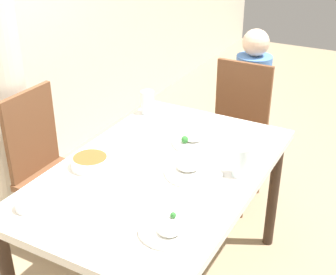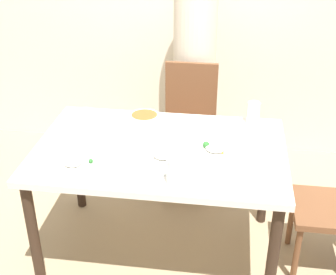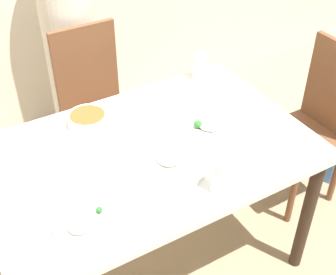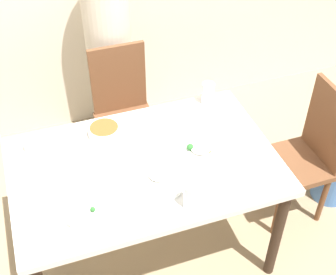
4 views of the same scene
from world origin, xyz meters
TOP-DOWN VIEW (x-y plane):
  - dining_table at (0.00, 0.00)m, footprint 1.40×0.90m
  - chair_adult_spot at (0.09, 0.80)m, footprint 0.40×0.40m
  - chair_child_spot at (1.05, 0.02)m, footprint 0.40×0.40m
  - person_adult at (0.09, 1.12)m, footprint 0.32×0.32m
  - person_child at (1.33, 0.02)m, footprint 0.25×0.25m
  - bowl_curry at (-0.14, 0.30)m, footprint 0.18×0.18m
  - plate_rice_adult at (0.03, -0.15)m, footprint 0.27×0.27m
  - plate_rice_child at (-0.39, -0.26)m, footprint 0.24×0.24m
  - plate_noodles at (0.30, -0.04)m, footprint 0.24×0.24m
  - bowl_rice_small at (-0.53, 0.31)m, footprint 0.11×0.11m
  - glass_water_tall at (0.52, 0.38)m, footprint 0.08×0.08m
  - glass_water_short at (0.13, -0.35)m, footprint 0.07×0.07m
  - napkin_folded at (-0.56, -0.04)m, footprint 0.14×0.14m
  - fork_steel at (-0.12, 0.04)m, footprint 0.18×0.05m
  - spoon_steel at (-0.29, 0.01)m, footprint 0.18×0.06m

SIDE VIEW (x-z plane):
  - chair_adult_spot at x=0.09m, z-range 0.02..0.96m
  - chair_child_spot at x=1.05m, z-range 0.02..0.96m
  - person_child at x=1.33m, z-range -0.04..1.08m
  - dining_table at x=0.00m, z-range 0.29..1.05m
  - napkin_folded at x=-0.56m, z-range 0.76..0.76m
  - fork_steel at x=-0.12m, z-range 0.76..0.76m
  - spoon_steel at x=-0.29m, z-range 0.76..0.76m
  - person_adult at x=0.09m, z-range -0.06..1.57m
  - plate_rice_child at x=-0.39m, z-range 0.75..0.79m
  - plate_rice_adult at x=0.03m, z-range 0.75..0.79m
  - plate_noodles at x=0.30m, z-range 0.74..0.80m
  - bowl_rice_small at x=-0.53m, z-range 0.76..0.80m
  - bowl_curry at x=-0.14m, z-range 0.76..0.81m
  - glass_water_tall at x=0.52m, z-range 0.76..0.89m
  - glass_water_short at x=0.13m, z-range 0.76..0.90m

